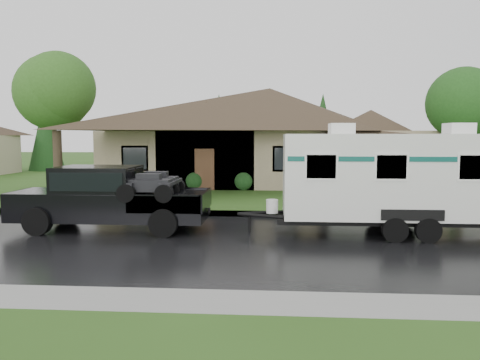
{
  "coord_description": "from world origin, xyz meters",
  "views": [
    {
      "loc": [
        2.24,
        -14.47,
        2.86
      ],
      "look_at": [
        1.07,
        2.0,
        1.32
      ],
      "focal_mm": 35.0,
      "sensor_mm": 36.0,
      "label": 1
    }
  ],
  "objects": [
    {
      "name": "tree_right_green",
      "position": [
        11.24,
        8.64,
        4.22
      ],
      "size": [
        3.55,
        3.55,
        5.87
      ],
      "color": "#382B1E",
      "rests_on": "lawn"
    },
    {
      "name": "ground",
      "position": [
        0.0,
        0.0,
        0.0
      ],
      "size": [
        140.0,
        140.0,
        0.0
      ],
      "primitive_type": "plane",
      "color": "#2E541A",
      "rests_on": "ground"
    },
    {
      "name": "lawn",
      "position": [
        0.0,
        15.0,
        0.07
      ],
      "size": [
        140.0,
        26.0,
        0.15
      ],
      "primitive_type": "cube",
      "color": "#2E541A",
      "rests_on": "ground"
    },
    {
      "name": "road",
      "position": [
        0.0,
        -2.0,
        0.01
      ],
      "size": [
        140.0,
        8.0,
        0.01
      ],
      "primitive_type": "cube",
      "color": "black",
      "rests_on": "ground"
    },
    {
      "name": "tree_left_green",
      "position": [
        -8.69,
        8.54,
        4.95
      ],
      "size": [
        4.18,
        4.18,
        6.92
      ],
      "color": "#382B1E",
      "rests_on": "lawn"
    },
    {
      "name": "pickup_truck",
      "position": [
        -2.83,
        -0.59,
        1.05
      ],
      "size": [
        5.86,
        2.23,
        1.95
      ],
      "color": "black",
      "rests_on": "ground"
    },
    {
      "name": "travel_trailer",
      "position": [
        5.98,
        -0.59,
        1.72
      ],
      "size": [
        7.23,
        2.54,
        3.24
      ],
      "color": "silver",
      "rests_on": "ground"
    },
    {
      "name": "shrub_row",
      "position": [
        2.0,
        9.3,
        0.65
      ],
      "size": [
        13.6,
        1.0,
        1.0
      ],
      "color": "#143814",
      "rests_on": "lawn"
    },
    {
      "name": "curb",
      "position": [
        0.0,
        2.25,
        0.07
      ],
      "size": [
        140.0,
        0.5,
        0.15
      ],
      "primitive_type": "cube",
      "color": "gray",
      "rests_on": "ground"
    },
    {
      "name": "house_main",
      "position": [
        2.29,
        13.84,
        3.59
      ],
      "size": [
        19.44,
        10.8,
        6.9
      ],
      "color": "#9B8569",
      "rests_on": "lawn"
    }
  ]
}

